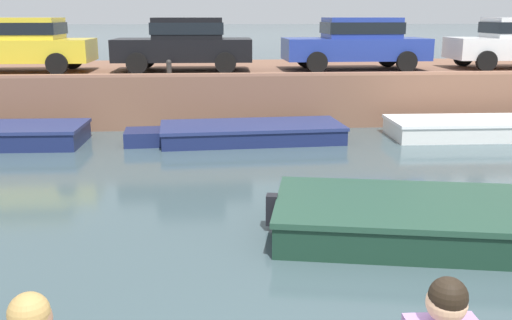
{
  "coord_description": "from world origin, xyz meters",
  "views": [
    {
      "loc": [
        -0.86,
        -3.0,
        3.06
      ],
      "look_at": [
        -0.29,
        4.35,
        1.18
      ],
      "focal_mm": 40.0,
      "sensor_mm": 36.0,
      "label": 1
    }
  ],
  "objects_px": {
    "boat_moored_east_white": "(500,128)",
    "motorboat_passing": "(508,223)",
    "car_leftmost_yellow": "(20,42)",
    "car_centre_blue": "(357,41)",
    "mooring_bollard_mid": "(169,67)",
    "boat_moored_central_navy": "(243,133)",
    "car_left_inner_black": "(185,42)"
  },
  "relations": [
    {
      "from": "boat_moored_central_navy",
      "to": "car_leftmost_yellow",
      "type": "distance_m",
      "value": 7.36
    },
    {
      "from": "car_leftmost_yellow",
      "to": "motorboat_passing",
      "type": "bearing_deg",
      "value": -46.24
    },
    {
      "from": "motorboat_passing",
      "to": "car_centre_blue",
      "type": "relative_size",
      "value": 1.68
    },
    {
      "from": "mooring_bollard_mid",
      "to": "boat_moored_east_white",
      "type": "bearing_deg",
      "value": -11.55
    },
    {
      "from": "boat_moored_east_white",
      "to": "car_left_inner_black",
      "type": "relative_size",
      "value": 1.55
    },
    {
      "from": "car_leftmost_yellow",
      "to": "car_centre_blue",
      "type": "bearing_deg",
      "value": 0.01
    },
    {
      "from": "mooring_bollard_mid",
      "to": "boat_moored_central_navy",
      "type": "bearing_deg",
      "value": -42.75
    },
    {
      "from": "car_leftmost_yellow",
      "to": "mooring_bollard_mid",
      "type": "distance_m",
      "value": 4.64
    },
    {
      "from": "car_leftmost_yellow",
      "to": "mooring_bollard_mid",
      "type": "relative_size",
      "value": 9.44
    },
    {
      "from": "car_leftmost_yellow",
      "to": "car_centre_blue",
      "type": "relative_size",
      "value": 0.98
    },
    {
      "from": "car_left_inner_black",
      "to": "car_centre_blue",
      "type": "height_order",
      "value": "same"
    },
    {
      "from": "motorboat_passing",
      "to": "boat_moored_central_navy",
      "type": "bearing_deg",
      "value": 116.23
    },
    {
      "from": "boat_moored_east_white",
      "to": "mooring_bollard_mid",
      "type": "bearing_deg",
      "value": 168.45
    },
    {
      "from": "motorboat_passing",
      "to": "car_left_inner_black",
      "type": "bearing_deg",
      "value": 115.84
    },
    {
      "from": "car_centre_blue",
      "to": "motorboat_passing",
      "type": "bearing_deg",
      "value": -91.71
    },
    {
      "from": "boat_moored_central_navy",
      "to": "mooring_bollard_mid",
      "type": "bearing_deg",
      "value": 137.25
    },
    {
      "from": "boat_moored_central_navy",
      "to": "car_left_inner_black",
      "type": "xyz_separation_m",
      "value": [
        -1.52,
        3.26,
        2.09
      ]
    },
    {
      "from": "boat_moored_east_white",
      "to": "motorboat_passing",
      "type": "height_order",
      "value": "motorboat_passing"
    },
    {
      "from": "boat_moored_east_white",
      "to": "car_leftmost_yellow",
      "type": "bearing_deg",
      "value": 165.89
    },
    {
      "from": "car_leftmost_yellow",
      "to": "car_left_inner_black",
      "type": "bearing_deg",
      "value": -0.01
    },
    {
      "from": "boat_moored_central_navy",
      "to": "car_left_inner_black",
      "type": "bearing_deg",
      "value": 115.04
    },
    {
      "from": "car_leftmost_yellow",
      "to": "mooring_bollard_mid",
      "type": "bearing_deg",
      "value": -18.99
    },
    {
      "from": "boat_moored_east_white",
      "to": "motorboat_passing",
      "type": "bearing_deg",
      "value": -116.23
    },
    {
      "from": "car_leftmost_yellow",
      "to": "car_left_inner_black",
      "type": "height_order",
      "value": "same"
    },
    {
      "from": "boat_moored_east_white",
      "to": "car_centre_blue",
      "type": "relative_size",
      "value": 1.45
    },
    {
      "from": "car_left_inner_black",
      "to": "boat_moored_east_white",
      "type": "bearing_deg",
      "value": -21.65
    },
    {
      "from": "boat_moored_east_white",
      "to": "mooring_bollard_mid",
      "type": "xyz_separation_m",
      "value": [
        -8.56,
        1.75,
        1.46
      ]
    },
    {
      "from": "mooring_bollard_mid",
      "to": "car_left_inner_black",
      "type": "bearing_deg",
      "value": 75.55
    },
    {
      "from": "boat_moored_east_white",
      "to": "motorboat_passing",
      "type": "xyz_separation_m",
      "value": [
        -3.33,
        -6.76,
        0.02
      ]
    },
    {
      "from": "boat_moored_central_navy",
      "to": "car_left_inner_black",
      "type": "distance_m",
      "value": 4.16
    },
    {
      "from": "boat_moored_east_white",
      "to": "car_leftmost_yellow",
      "type": "xyz_separation_m",
      "value": [
        -12.91,
        3.25,
        2.06
      ]
    },
    {
      "from": "boat_moored_central_navy",
      "to": "car_leftmost_yellow",
      "type": "relative_size",
      "value": 1.29
    }
  ]
}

